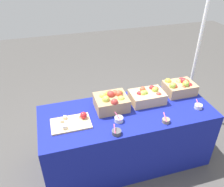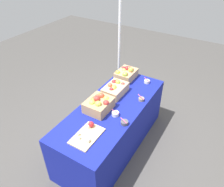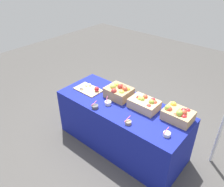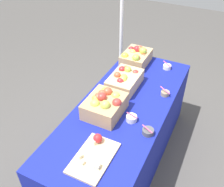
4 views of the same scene
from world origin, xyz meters
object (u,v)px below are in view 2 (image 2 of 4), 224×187
sample_bowl_mid (147,81)px  sample_bowl_extra (124,123)px  apple_crate_left (126,74)px  sample_bowl_near (115,114)px  apple_crate_middle (115,89)px  sample_bowl_far (141,99)px  tent_pole (119,43)px  cutting_board_front (88,134)px  apple_crate_right (99,104)px

sample_bowl_mid → sample_bowl_extra: 1.00m
apple_crate_left → sample_bowl_near: 0.93m
sample_bowl_near → apple_crate_middle: bearing=30.7°
sample_bowl_far → tent_pole: tent_pole is taller
sample_bowl_mid → cutting_board_front: bearing=174.5°
sample_bowl_near → sample_bowl_far: bearing=-18.1°
cutting_board_front → sample_bowl_extra: 0.47m
tent_pole → cutting_board_front: bearing=-161.4°
cutting_board_front → apple_crate_right: bearing=18.1°
cutting_board_front → apple_crate_left: bearing=9.1°
apple_crate_right → cutting_board_front: 0.48m
apple_crate_right → apple_crate_left: bearing=4.1°
sample_bowl_mid → sample_bowl_far: 0.47m
apple_crate_left → sample_bowl_extra: size_ratio=3.64×
sample_bowl_near → sample_bowl_far: size_ratio=1.09×
apple_crate_middle → sample_bowl_far: 0.41m
cutting_board_front → sample_bowl_mid: bearing=-5.5°
sample_bowl_mid → tent_pole: tent_pole is taller
apple_crate_middle → sample_bowl_near: bearing=-149.3°
apple_crate_left → tent_pole: size_ratio=0.16×
apple_crate_left → sample_bowl_mid: size_ratio=3.72×
apple_crate_right → sample_bowl_near: 0.26m
cutting_board_front → tent_pole: (1.77, 0.60, 0.33)m
sample_bowl_mid → sample_bowl_far: bearing=-165.6°
sample_bowl_far → apple_crate_left: bearing=48.0°
sample_bowl_extra → tent_pole: bearing=32.0°
apple_crate_right → sample_bowl_mid: size_ratio=3.70×
sample_bowl_near → apple_crate_left: bearing=19.7°
apple_crate_left → sample_bowl_extra: apple_crate_left is taller
sample_bowl_mid → apple_crate_left: bearing=97.2°
apple_crate_middle → apple_crate_right: apple_crate_right is taller
apple_crate_left → apple_crate_middle: 0.45m
apple_crate_left → apple_crate_right: bearing=-175.9°
apple_crate_left → apple_crate_right: 0.88m
apple_crate_left → sample_bowl_extra: bearing=-153.0°
apple_crate_right → sample_bowl_near: bearing=-89.3°
apple_crate_middle → sample_bowl_extra: 0.66m
sample_bowl_far → sample_bowl_near: bearing=161.9°
sample_bowl_far → sample_bowl_extra: bearing=-177.4°
apple_crate_middle → sample_bowl_far: bearing=-85.6°
apple_crate_left → tent_pole: 0.65m
apple_crate_right → sample_bowl_mid: 0.96m
apple_crate_right → sample_bowl_extra: bearing=-100.2°
apple_crate_middle → tent_pole: tent_pole is taller
apple_crate_right → sample_bowl_far: size_ratio=3.39×
apple_crate_middle → cutting_board_front: 0.90m
apple_crate_right → sample_bowl_mid: bearing=-17.0°
apple_crate_middle → apple_crate_right: (-0.43, -0.00, 0.02)m
apple_crate_right → apple_crate_middle: bearing=0.5°
sample_bowl_far → sample_bowl_extra: (-0.53, -0.02, 0.00)m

